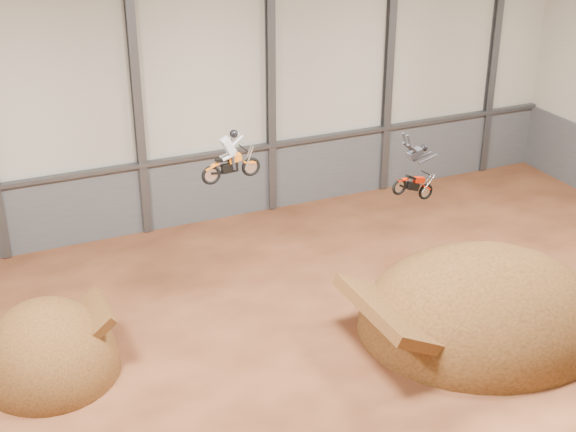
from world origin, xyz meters
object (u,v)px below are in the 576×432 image
(takeoff_ramp, at_px, (50,368))
(fmx_rider_b, at_px, (412,169))
(fmx_rider_a, at_px, (231,153))
(landing_ramp, at_px, (481,324))

(takeoff_ramp, relative_size, fmx_rider_b, 2.13)
(fmx_rider_a, xyz_separation_m, fmx_rider_b, (6.27, -2.74, -0.64))
(takeoff_ramp, bearing_deg, fmx_rider_b, -7.02)
(takeoff_ramp, relative_size, landing_ramp, 0.58)
(takeoff_ramp, distance_m, fmx_rider_b, 15.32)
(takeoff_ramp, xyz_separation_m, fmx_rider_a, (7.63, 1.03, 6.83))
(takeoff_ramp, height_order, fmx_rider_b, fmx_rider_b)
(takeoff_ramp, relative_size, fmx_rider_a, 2.45)
(fmx_rider_a, distance_m, fmx_rider_b, 6.88)
(landing_ramp, xyz_separation_m, fmx_rider_a, (-8.52, 5.04, 6.83))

